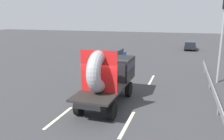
# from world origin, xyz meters

# --- Properties ---
(ground_plane) EXTENTS (120.00, 120.00, 0.00)m
(ground_plane) POSITION_xyz_m (0.00, 0.00, 0.00)
(ground_plane) COLOR #38383A
(flatbed_truck) EXTENTS (2.02, 5.43, 3.23)m
(flatbed_truck) POSITION_xyz_m (-0.09, 0.73, 1.63)
(flatbed_truck) COLOR black
(flatbed_truck) RESTS_ON ground_plane
(distant_sedan) EXTENTS (1.65, 3.84, 1.25)m
(distant_sedan) POSITION_xyz_m (-3.44, 12.77, 0.67)
(distant_sedan) COLOR black
(distant_sedan) RESTS_ON ground_plane
(traffic_light) EXTENTS (0.42, 0.36, 6.19)m
(traffic_light) POSITION_xyz_m (6.35, 6.76, 4.01)
(traffic_light) COLOR gray
(traffic_light) RESTS_ON ground_plane
(guardrail) EXTENTS (0.10, 17.67, 0.71)m
(guardrail) POSITION_xyz_m (5.66, 2.72, 0.53)
(guardrail) COLOR gray
(guardrail) RESTS_ON ground_plane
(lane_dash_left_near) EXTENTS (0.16, 2.61, 0.01)m
(lane_dash_left_near) POSITION_xyz_m (-1.76, -2.14, 0.00)
(lane_dash_left_near) COLOR beige
(lane_dash_left_near) RESTS_ON ground_plane
(lane_dash_left_far) EXTENTS (0.16, 2.92, 0.01)m
(lane_dash_left_far) POSITION_xyz_m (-1.76, 6.14, 0.00)
(lane_dash_left_far) COLOR beige
(lane_dash_left_far) RESTS_ON ground_plane
(lane_dash_right_near) EXTENTS (0.16, 2.81, 0.01)m
(lane_dash_right_near) POSITION_xyz_m (1.59, -1.81, 0.00)
(lane_dash_right_near) COLOR beige
(lane_dash_right_near) RESTS_ON ground_plane
(lane_dash_right_far) EXTENTS (0.16, 2.69, 0.01)m
(lane_dash_right_far) POSITION_xyz_m (1.59, 6.02, 0.00)
(lane_dash_right_far) COLOR beige
(lane_dash_right_far) RESTS_ON ground_plane
(oncoming_car) EXTENTS (1.59, 3.71, 1.21)m
(oncoming_car) POSITION_xyz_m (4.64, 23.97, 0.65)
(oncoming_car) COLOR black
(oncoming_car) RESTS_ON ground_plane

